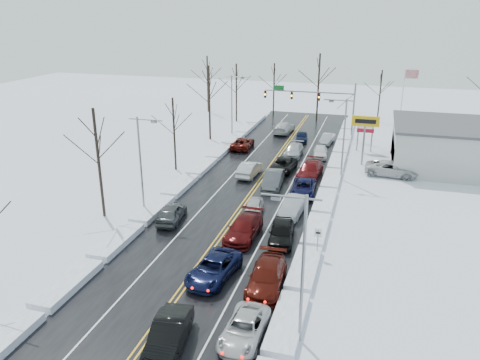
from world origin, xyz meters
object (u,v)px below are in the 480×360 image
(tires_plus_sign, at_px, (365,125))
(oncoming_car_0, at_px, (250,176))
(flagpole, at_px, (403,98))
(traffic_signal_mast, at_px, (319,99))

(tires_plus_sign, xyz_separation_m, oncoming_car_0, (-12.06, -7.70, -4.99))
(tires_plus_sign, bearing_deg, flagpole, 71.56)
(traffic_signal_mast, bearing_deg, tires_plus_sign, -59.54)
(tires_plus_sign, distance_m, flagpole, 14.79)
(traffic_signal_mast, bearing_deg, oncoming_car_0, -104.27)
(traffic_signal_mast, relative_size, tires_plus_sign, 2.21)
(traffic_signal_mast, height_order, oncoming_car_0, traffic_signal_mast)
(traffic_signal_mast, relative_size, flagpole, 1.33)
(flagpole, height_order, oncoming_car_0, flagpole)
(flagpole, distance_m, oncoming_car_0, 28.04)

